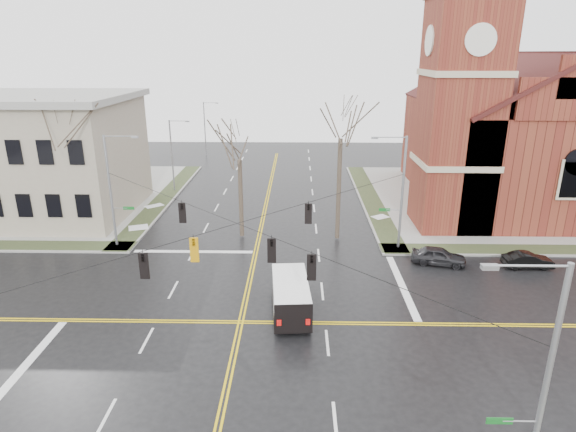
{
  "coord_description": "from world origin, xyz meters",
  "views": [
    {
      "loc": [
        3.32,
        -24.78,
        15.11
      ],
      "look_at": [
        2.67,
        6.0,
        4.6
      ],
      "focal_mm": 30.0,
      "sensor_mm": 36.0,
      "label": 1
    }
  ],
  "objects_px": {
    "tree_nw_near": "(239,154)",
    "tree_nw_far": "(69,136)",
    "tree_ne": "(341,132)",
    "church": "(510,122)",
    "signal_pole_ne": "(400,190)",
    "parked_car_a": "(439,256)",
    "streetlight_north_b": "(206,127)",
    "signal_pole_nw": "(112,188)",
    "cargo_van": "(290,293)",
    "parked_car_b": "(528,260)",
    "streetlight_north_a": "(173,153)",
    "signal_pole_se": "(541,381)"
  },
  "relations": [
    {
      "from": "signal_pole_ne",
      "to": "tree_ne",
      "type": "relative_size",
      "value": 0.71
    },
    {
      "from": "streetlight_north_a",
      "to": "tree_ne",
      "type": "bearing_deg",
      "value": -40.05
    },
    {
      "from": "parked_car_a",
      "to": "tree_ne",
      "type": "distance_m",
      "value": 12.17
    },
    {
      "from": "signal_pole_se",
      "to": "tree_nw_near",
      "type": "bearing_deg",
      "value": 116.83
    },
    {
      "from": "church",
      "to": "signal_pole_ne",
      "type": "bearing_deg",
      "value": -135.34
    },
    {
      "from": "streetlight_north_b",
      "to": "tree_nw_near",
      "type": "xyz_separation_m",
      "value": [
        9.2,
        -34.24,
        2.76
      ]
    },
    {
      "from": "streetlight_north_b",
      "to": "signal_pole_ne",
      "type": "bearing_deg",
      "value": -58.95
    },
    {
      "from": "church",
      "to": "cargo_van",
      "type": "xyz_separation_m",
      "value": [
        -21.85,
        -23.44,
        -7.19
      ]
    },
    {
      "from": "tree_nw_near",
      "to": "tree_ne",
      "type": "height_order",
      "value": "tree_ne"
    },
    {
      "from": "signal_pole_nw",
      "to": "parked_car_a",
      "type": "xyz_separation_m",
      "value": [
        25.21,
        -3.01,
        -4.28
      ]
    },
    {
      "from": "signal_pole_ne",
      "to": "tree_ne",
      "type": "bearing_deg",
      "value": 157.49
    },
    {
      "from": "streetlight_north_b",
      "to": "parked_car_a",
      "type": "relative_size",
      "value": 2.02
    },
    {
      "from": "tree_ne",
      "to": "parked_car_a",
      "type": "bearing_deg",
      "value": -34.37
    },
    {
      "from": "parked_car_a",
      "to": "tree_nw_near",
      "type": "relative_size",
      "value": 0.4
    },
    {
      "from": "church",
      "to": "signal_pole_se",
      "type": "height_order",
      "value": "church"
    },
    {
      "from": "church",
      "to": "tree_ne",
      "type": "distance_m",
      "value": 21.36
    },
    {
      "from": "church",
      "to": "parked_car_a",
      "type": "height_order",
      "value": "church"
    },
    {
      "from": "tree_nw_far",
      "to": "tree_nw_near",
      "type": "bearing_deg",
      "value": 1.97
    },
    {
      "from": "church",
      "to": "tree_ne",
      "type": "bearing_deg",
      "value": -147.83
    },
    {
      "from": "church",
      "to": "parked_car_a",
      "type": "bearing_deg",
      "value": -123.72
    },
    {
      "from": "signal_pole_nw",
      "to": "streetlight_north_a",
      "type": "relative_size",
      "value": 1.12
    },
    {
      "from": "parked_car_a",
      "to": "parked_car_b",
      "type": "bearing_deg",
      "value": -80.27
    },
    {
      "from": "church",
      "to": "signal_pole_ne",
      "type": "relative_size",
      "value": 3.06
    },
    {
      "from": "church",
      "to": "tree_nw_far",
      "type": "xyz_separation_m",
      "value": [
        -39.77,
        -11.49,
        0.3
      ]
    },
    {
      "from": "signal_pole_se",
      "to": "streetlight_north_a",
      "type": "height_order",
      "value": "signal_pole_se"
    },
    {
      "from": "tree_nw_near",
      "to": "tree_ne",
      "type": "relative_size",
      "value": 0.79
    },
    {
      "from": "tree_nw_near",
      "to": "tree_nw_far",
      "type": "bearing_deg",
      "value": -178.03
    },
    {
      "from": "parked_car_a",
      "to": "tree_nw_near",
      "type": "distance_m",
      "value": 17.5
    },
    {
      "from": "church",
      "to": "cargo_van",
      "type": "height_order",
      "value": "church"
    },
    {
      "from": "tree_nw_near",
      "to": "tree_ne",
      "type": "xyz_separation_m",
      "value": [
        8.15,
        -0.35,
        1.93
      ]
    },
    {
      "from": "cargo_van",
      "to": "parked_car_b",
      "type": "relative_size",
      "value": 1.59
    },
    {
      "from": "parked_car_a",
      "to": "streetlight_north_a",
      "type": "bearing_deg",
      "value": 65.52
    },
    {
      "from": "cargo_van",
      "to": "streetlight_north_b",
      "type": "bearing_deg",
      "value": 101.91
    },
    {
      "from": "parked_car_a",
      "to": "tree_ne",
      "type": "relative_size",
      "value": 0.31
    },
    {
      "from": "streetlight_north_b",
      "to": "tree_nw_far",
      "type": "distance_m",
      "value": 35.23
    },
    {
      "from": "signal_pole_nw",
      "to": "parked_car_a",
      "type": "relative_size",
      "value": 2.27
    },
    {
      "from": "church",
      "to": "parked_car_a",
      "type": "xyz_separation_m",
      "value": [
        -10.87,
        -16.29,
        -7.76
      ]
    },
    {
      "from": "streetlight_north_a",
      "to": "parked_car_a",
      "type": "bearing_deg",
      "value": -38.47
    },
    {
      "from": "cargo_van",
      "to": "parked_car_a",
      "type": "distance_m",
      "value": 13.12
    },
    {
      "from": "cargo_van",
      "to": "tree_nw_far",
      "type": "height_order",
      "value": "tree_nw_far"
    },
    {
      "from": "signal_pole_se",
      "to": "tree_nw_far",
      "type": "distance_m",
      "value": 36.36
    },
    {
      "from": "cargo_van",
      "to": "parked_car_a",
      "type": "xyz_separation_m",
      "value": [
        10.98,
        7.15,
        -0.56
      ]
    },
    {
      "from": "signal_pole_nw",
      "to": "tree_nw_far",
      "type": "relative_size",
      "value": 0.75
    },
    {
      "from": "streetlight_north_b",
      "to": "cargo_van",
      "type": "relative_size",
      "value": 1.41
    },
    {
      "from": "signal_pole_se",
      "to": "cargo_van",
      "type": "xyz_separation_m",
      "value": [
        -8.41,
        12.84,
        -3.71
      ]
    },
    {
      "from": "streetlight_north_b",
      "to": "parked_car_b",
      "type": "height_order",
      "value": "streetlight_north_b"
    },
    {
      "from": "streetlight_north_b",
      "to": "tree_nw_far",
      "type": "height_order",
      "value": "tree_nw_far"
    },
    {
      "from": "signal_pole_se",
      "to": "tree_nw_far",
      "type": "height_order",
      "value": "tree_nw_far"
    },
    {
      "from": "cargo_van",
      "to": "tree_ne",
      "type": "bearing_deg",
      "value": 68.31
    },
    {
      "from": "parked_car_b",
      "to": "streetlight_north_b",
      "type": "bearing_deg",
      "value": 36.5
    }
  ]
}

